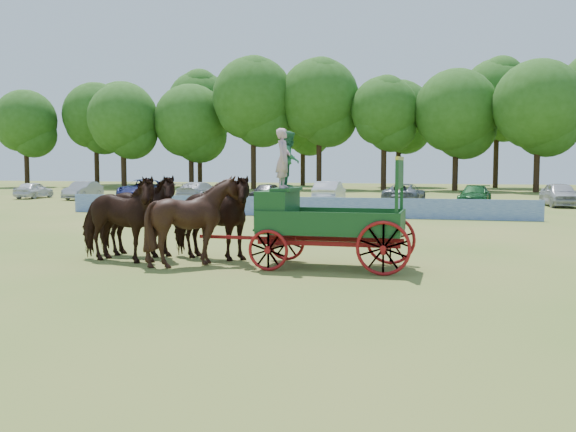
# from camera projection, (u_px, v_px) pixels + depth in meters

# --- Properties ---
(ground) EXTENTS (160.00, 160.00, 0.00)m
(ground) POSITION_uv_depth(u_px,v_px,m) (155.00, 269.00, 17.08)
(ground) COLOR olive
(ground) RESTS_ON ground
(horse_lead_left) EXTENTS (3.12, 1.77, 2.49)m
(horse_lead_left) POSITION_uv_depth(u_px,v_px,m) (117.00, 219.00, 18.26)
(horse_lead_left) COLOR black
(horse_lead_left) RESTS_ON ground
(horse_lead_right) EXTENTS (3.00, 1.45, 2.49)m
(horse_lead_right) POSITION_uv_depth(u_px,v_px,m) (136.00, 216.00, 19.33)
(horse_lead_right) COLOR black
(horse_lead_right) RESTS_ON ground
(horse_wheel_left) EXTENTS (2.30, 2.05, 2.50)m
(horse_wheel_left) POSITION_uv_depth(u_px,v_px,m) (196.00, 221.00, 17.67)
(horse_wheel_left) COLOR black
(horse_wheel_left) RESTS_ON ground
(horse_wheel_right) EXTENTS (3.15, 1.88, 2.49)m
(horse_wheel_right) POSITION_uv_depth(u_px,v_px,m) (210.00, 218.00, 18.73)
(horse_wheel_right) COLOR black
(horse_wheel_right) RESTS_ON ground
(farm_dray) EXTENTS (6.00, 2.00, 3.75)m
(farm_dray) POSITION_uv_depth(u_px,v_px,m) (305.00, 207.00, 17.45)
(farm_dray) COLOR maroon
(farm_dray) RESTS_ON ground
(sponsor_banner) EXTENTS (26.00, 0.08, 1.05)m
(sponsor_banner) POSITION_uv_depth(u_px,v_px,m) (288.00, 207.00, 34.66)
(sponsor_banner) COLOR #1C4199
(sponsor_banner) RESTS_ON ground
(parked_cars) EXTENTS (47.13, 7.09, 1.63)m
(parked_cars) POSITION_uv_depth(u_px,v_px,m) (304.00, 192.00, 46.92)
(parked_cars) COLOR silver
(parked_cars) RESTS_ON ground
(treeline) EXTENTS (87.70, 24.20, 15.39)m
(treeline) POSITION_uv_depth(u_px,v_px,m) (346.00, 109.00, 74.78)
(treeline) COLOR #382314
(treeline) RESTS_ON ground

